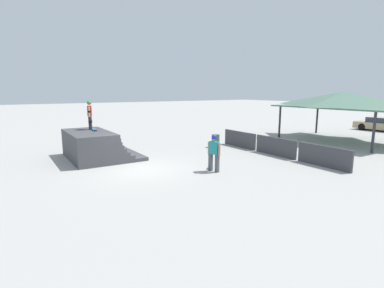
% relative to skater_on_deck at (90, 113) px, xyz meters
% --- Properties ---
extents(ground_plane, '(160.00, 160.00, 0.00)m').
position_rel_skater_on_deck_xyz_m(ground_plane, '(4.36, 1.11, -2.47)').
color(ground_plane, '#A3A09B').
extents(quarter_pipe_ramp, '(4.22, 3.62, 1.53)m').
position_rel_skater_on_deck_xyz_m(quarter_pipe_ramp, '(0.92, -0.08, -1.78)').
color(quarter_pipe_ramp, '#424247').
rests_on(quarter_pipe_ramp, ground).
extents(skater_on_deck, '(0.71, 0.37, 1.64)m').
position_rel_skater_on_deck_xyz_m(skater_on_deck, '(0.00, 0.00, 0.00)').
color(skater_on_deck, '#2D2D33').
rests_on(skater_on_deck, quarter_pipe_ramp).
extents(skateboard_on_deck, '(0.82, 0.28, 0.09)m').
position_rel_skater_on_deck_xyz_m(skateboard_on_deck, '(0.63, 0.05, -0.88)').
color(skateboard_on_deck, silver).
rests_on(skateboard_on_deck, quarter_pipe_ramp).
extents(bystander_walking, '(0.67, 0.37, 1.73)m').
position_rel_skater_on_deck_xyz_m(bystander_walking, '(6.67, 3.87, -1.45)').
color(bystander_walking, '#4C4C51').
rests_on(bystander_walking, ground).
extents(skateboard_on_ground, '(0.70, 0.67, 0.09)m').
position_rel_skater_on_deck_xyz_m(skateboard_on_ground, '(6.00, 4.14, -2.41)').
color(skateboard_on_ground, blue).
rests_on(skateboard_on_ground, ground).
extents(barrier_fence, '(9.15, 0.12, 1.05)m').
position_rel_skater_on_deck_xyz_m(barrier_fence, '(5.75, 9.01, -1.94)').
color(barrier_fence, '#3D3D42').
rests_on(barrier_fence, ground).
extents(pavilion_shelter, '(8.49, 5.64, 3.62)m').
position_rel_skater_on_deck_xyz_m(pavilion_shelter, '(4.81, 16.87, 0.58)').
color(pavilion_shelter, '#2D2D33').
rests_on(pavilion_shelter, ground).
extents(trash_bin, '(0.52, 0.52, 0.85)m').
position_rel_skater_on_deck_xyz_m(trash_bin, '(1.83, 7.62, -2.04)').
color(trash_bin, '#385B3D').
rests_on(trash_bin, ground).
extents(parked_car_tan, '(4.50, 1.78, 1.27)m').
position_rel_skater_on_deck_xyz_m(parked_car_tan, '(3.64, 25.45, -1.87)').
color(parked_car_tan, tan).
rests_on(parked_car_tan, ground).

